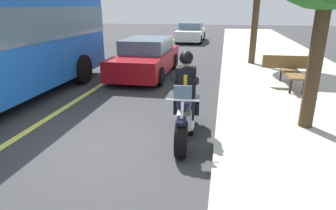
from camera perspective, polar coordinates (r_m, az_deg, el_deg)
The scene contains 7 objects.
ground_plane at distance 5.70m, azimuth -11.98°, elevation -8.47°, with size 80.00×80.00×0.00m, color #333335.
lane_center_stripe at distance 6.69m, azimuth -28.09°, elevation -6.12°, with size 60.00×0.16×0.01m, color #E5DB4C.
motorcycle_main at distance 5.94m, azimuth 3.29°, elevation -2.15°, with size 2.22×0.68×1.26m.
rider_main at distance 5.94m, azimuth 3.49°, elevation 3.77°, with size 0.64×0.57×1.74m.
car_silver at distance 22.88m, azimuth 4.50°, elevation 13.96°, with size 4.60×1.92×1.40m.
car_dark at distance 11.47m, azimuth -4.22°, elevation 9.26°, with size 4.60×1.92×1.40m.
bench_sidewalk at distance 9.97m, azimuth 23.05°, elevation 6.52°, with size 1.81×1.80×0.95m.
Camera 1 is at (4.65, 2.08, 2.57)m, focal length 31.25 mm.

